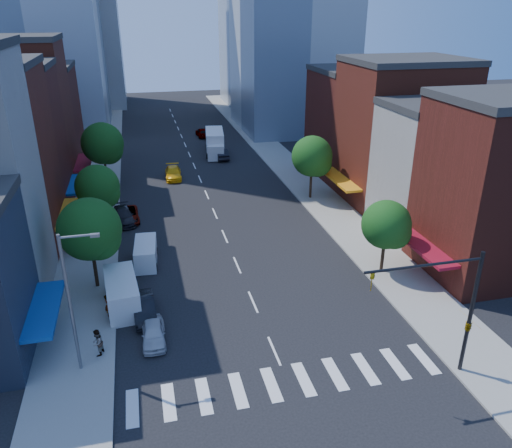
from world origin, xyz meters
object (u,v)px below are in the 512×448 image
Objects in this scene: box_truck at (215,143)px; pedestrian_far at (97,343)px; parked_car_third at (128,215)px; traffic_car_oncoming at (221,154)px; cargo_van_far at (146,254)px; pedestrian_near at (108,305)px; parked_car_second at (144,308)px; parked_car_rear at (123,216)px; cargo_van_near at (122,294)px; taxi at (173,173)px; traffic_car_far at (202,132)px; parked_car_front at (154,333)px.

box_truck is 47.71m from pedestrian_far.
parked_car_third is 0.99× the size of traffic_car_oncoming.
pedestrian_far reaches higher than cargo_van_far.
pedestrian_near is at bearing -165.01° from pedestrian_far.
parked_car_second is 2.40× the size of pedestrian_far.
cargo_van_near is (0.01, -16.34, 0.44)m from parked_car_rear.
parked_car_second is at bearing -98.41° from box_truck.
parked_car_third is at bearing -111.42° from box_truck.
cargo_van_far is at bearing -174.51° from pedestrian_far.
taxi is at bearing 73.02° from cargo_van_near.
parked_car_third is at bearing 102.26° from cargo_van_far.
cargo_van_near reaches higher than traffic_car_far.
parked_car_rear is 9.91m from cargo_van_far.
cargo_van_near is 5.65m from pedestrian_far.
traffic_car_oncoming reaches higher than parked_car_third.
parked_car_third is at bearing 95.23° from parked_car_front.
parked_car_second is at bearing 100.33° from parked_car_front.
box_truck is at bearing 58.04° from taxi.
cargo_van_near is 1.23× the size of cargo_van_far.
parked_car_third is 17.72m from pedestrian_near.
cargo_van_near is 3.10× the size of pedestrian_far.
cargo_van_near reaches higher than pedestrian_far.
taxi is (6.20, 29.62, -0.44)m from cargo_van_near.
parked_car_front is at bearing -72.06° from cargo_van_near.
pedestrian_far reaches higher than pedestrian_near.
traffic_car_far is at bearing 70.64° from cargo_van_near.
parked_car_rear is 37.15m from traffic_car_far.
traffic_car_oncoming is at bearing -72.92° from box_truck.
parked_car_rear is at bearing -112.29° from taxi.
traffic_car_far is at bearing -22.82° from pedestrian_near.
parked_car_second is at bearing -89.06° from cargo_van_far.
parked_car_second is 43.12m from box_truck.
box_truck is (11.34, 44.56, 0.97)m from parked_car_front.
box_truck is (7.13, 10.28, 0.90)m from taxi.
parked_car_second is 53.94m from traffic_car_far.
parked_car_second is (-0.50, 3.10, 0.08)m from parked_car_front.
parked_car_rear is at bearing -111.98° from box_truck.
traffic_car_oncoming is 2.92m from box_truck.
pedestrian_far is (-3.41, -12.07, 0.12)m from cargo_van_far.
parked_car_front is 4.72m from pedestrian_near.
cargo_van_near is at bearing -174.12° from pedestrian_far.
traffic_car_far is 2.44× the size of pedestrian_far.
taxi is 1.05× the size of traffic_car_oncoming.
taxi is at bearing 63.08° from parked_car_third.
parked_car_front is 0.77× the size of taxi.
cargo_van_far reaches higher than parked_car_second.
parked_car_third is at bearing -163.77° from pedestrian_far.
parked_car_rear is 1.10× the size of traffic_car_far.
cargo_van_near is 42.07m from box_truck.
cargo_van_far reaches higher than traffic_car_oncoming.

